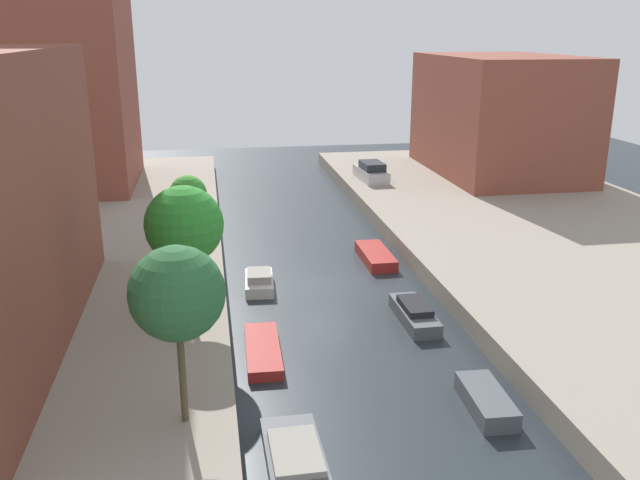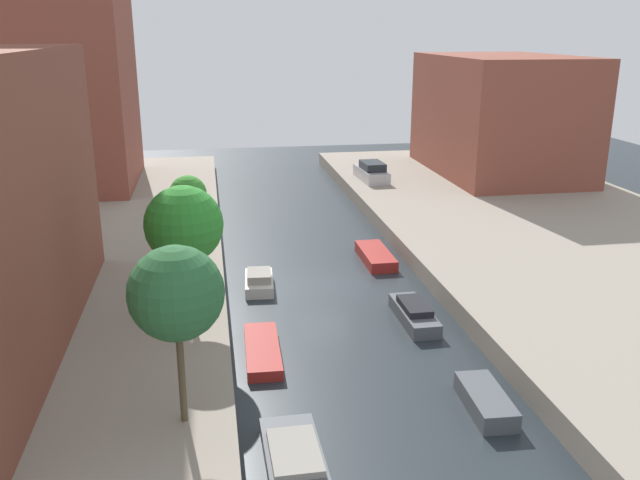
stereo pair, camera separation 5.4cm
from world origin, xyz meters
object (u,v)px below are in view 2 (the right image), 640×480
at_px(moored_boat_left_1, 295,460).
at_px(moored_boat_right_3, 376,256).
at_px(moored_boat_right_2, 414,313).
at_px(low_block_right, 500,115).
at_px(moored_boat_right_1, 486,401).
at_px(street_tree_2, 188,195).
at_px(street_tree_1, 184,225).
at_px(parked_car, 372,172).
at_px(moored_boat_left_2, 262,350).
at_px(street_tree_0, 176,294).
at_px(moored_boat_left_3, 259,281).

height_order(moored_boat_left_1, moored_boat_right_3, moored_boat_left_1).
bearing_deg(moored_boat_right_2, low_block_right, 59.96).
bearing_deg(moored_boat_right_1, low_block_right, 66.17).
bearing_deg(moored_boat_right_3, moored_boat_left_1, -111.12).
height_order(low_block_right, moored_boat_right_1, low_block_right).
bearing_deg(moored_boat_right_3, street_tree_2, -172.93).
relative_size(street_tree_1, parked_car, 1.19).
height_order(street_tree_1, street_tree_2, street_tree_1).
relative_size(moored_boat_left_1, moored_boat_left_2, 0.98).
distance_m(street_tree_1, moored_boat_right_1, 13.17).
distance_m(parked_car, moored_boat_right_3, 16.61).
relative_size(street_tree_0, moored_boat_right_3, 1.33).
distance_m(moored_boat_right_1, moored_boat_right_2, 7.37).
xyz_separation_m(street_tree_2, moored_boat_left_3, (3.28, -1.86, -4.10)).
bearing_deg(moored_boat_right_1, moored_boat_left_1, -162.49).
xyz_separation_m(street_tree_1, moored_boat_right_3, (10.00, 8.28, -4.64)).
relative_size(street_tree_2, moored_boat_left_3, 1.45).
bearing_deg(low_block_right, moored_boat_left_1, -121.31).
distance_m(street_tree_2, moored_boat_right_3, 10.92).
distance_m(low_block_right, street_tree_0, 41.61).
xyz_separation_m(street_tree_0, moored_boat_right_3, (10.00, 16.12, -4.84)).
distance_m(street_tree_0, moored_boat_left_3, 14.24).
height_order(street_tree_0, moored_boat_left_3, street_tree_0).
height_order(parked_car, moored_boat_left_3, parked_car).
bearing_deg(street_tree_0, moored_boat_left_3, 75.88).
xyz_separation_m(low_block_right, moored_boat_right_2, (-14.84, -25.65, -5.31)).
bearing_deg(moored_boat_left_1, low_block_right, 58.69).
distance_m(low_block_right, moored_boat_right_2, 30.10).
bearing_deg(moored_boat_right_3, moored_boat_right_2, -92.00).
bearing_deg(moored_boat_left_1, moored_boat_right_2, 55.45).
distance_m(low_block_right, street_tree_2, 30.89).
bearing_deg(street_tree_2, moored_boat_left_2, -72.70).
distance_m(low_block_right, moored_boat_right_1, 36.49).
relative_size(street_tree_1, moored_boat_left_1, 1.28).
bearing_deg(street_tree_1, moored_boat_right_1, -36.08).
xyz_separation_m(street_tree_1, moored_boat_left_1, (3.17, -9.41, -4.64)).
bearing_deg(moored_boat_right_1, street_tree_0, -176.74).
distance_m(street_tree_1, street_tree_2, 7.06).
height_order(street_tree_1, moored_boat_right_1, street_tree_1).
height_order(street_tree_0, moored_boat_right_3, street_tree_0).
distance_m(street_tree_1, moored_boat_left_3, 7.64).
distance_m(street_tree_2, moored_boat_right_2, 12.63).
relative_size(moored_boat_left_1, moored_boat_right_1, 1.37).
height_order(parked_car, moored_boat_right_1, parked_car).
xyz_separation_m(street_tree_2, moored_boat_right_2, (9.72, -6.95, -4.11)).
bearing_deg(street_tree_0, low_block_right, 53.83).
relative_size(moored_boat_left_1, moored_boat_right_2, 1.10).
bearing_deg(moored_boat_left_3, moored_boat_left_1, -90.42).
bearing_deg(moored_boat_left_2, moored_boat_left_3, 86.50).
relative_size(moored_boat_right_1, moored_boat_right_2, 0.80).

